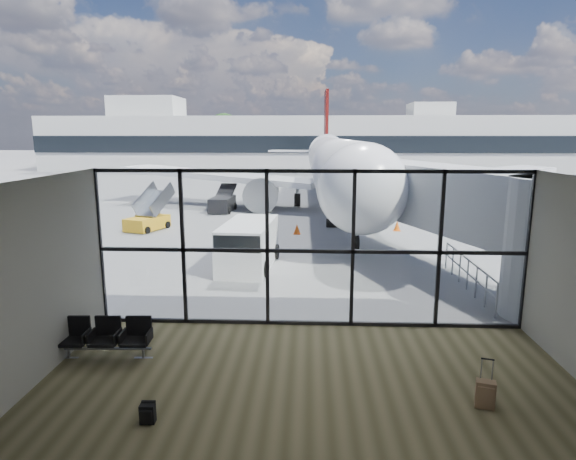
# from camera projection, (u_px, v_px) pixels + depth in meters

# --- Properties ---
(ground) EXTENTS (220.00, 220.00, 0.00)m
(ground) POSITION_uv_depth(u_px,v_px,m) (310.00, 184.00, 53.13)
(ground) COLOR slate
(ground) RESTS_ON ground
(lounge_shell) EXTENTS (12.02, 8.01, 4.51)m
(lounge_shell) POSITION_uv_depth(u_px,v_px,m) (310.00, 290.00, 8.72)
(lounge_shell) COLOR brown
(lounge_shell) RESTS_ON ground
(glass_curtain_wall) EXTENTS (12.10, 0.12, 4.50)m
(glass_curtain_wall) POSITION_uv_depth(u_px,v_px,m) (310.00, 249.00, 13.50)
(glass_curtain_wall) COLOR white
(glass_curtain_wall) RESTS_ON ground
(jet_bridge) EXTENTS (8.00, 16.50, 4.33)m
(jet_bridge) POSITION_uv_depth(u_px,v_px,m) (427.00, 199.00, 20.12)
(jet_bridge) COLOR #A7A9AC
(jet_bridge) RESTS_ON ground
(apron_railing) EXTENTS (0.06, 5.46, 1.11)m
(apron_railing) POSITION_uv_depth(u_px,v_px,m) (468.00, 270.00, 16.99)
(apron_railing) COLOR gray
(apron_railing) RESTS_ON ground
(far_terminal) EXTENTS (80.00, 12.20, 11.00)m
(far_terminal) POSITION_uv_depth(u_px,v_px,m) (306.00, 142.00, 73.85)
(far_terminal) COLOR #B0B1AC
(far_terminal) RESTS_ON ground
(tree_0) EXTENTS (4.95, 4.95, 7.12)m
(tree_0) POSITION_uv_depth(u_px,v_px,m) (57.00, 139.00, 85.52)
(tree_0) COLOR #382619
(tree_0) RESTS_ON ground
(tree_1) EXTENTS (5.61, 5.61, 8.07)m
(tree_1) POSITION_uv_depth(u_px,v_px,m) (90.00, 135.00, 85.14)
(tree_1) COLOR #382619
(tree_1) RESTS_ON ground
(tree_2) EXTENTS (6.27, 6.27, 9.03)m
(tree_2) POSITION_uv_depth(u_px,v_px,m) (123.00, 132.00, 84.76)
(tree_2) COLOR #382619
(tree_2) RESTS_ON ground
(tree_3) EXTENTS (4.95, 4.95, 7.12)m
(tree_3) POSITION_uv_depth(u_px,v_px,m) (157.00, 139.00, 84.74)
(tree_3) COLOR #382619
(tree_3) RESTS_ON ground
(tree_4) EXTENTS (5.61, 5.61, 8.07)m
(tree_4) POSITION_uv_depth(u_px,v_px,m) (190.00, 135.00, 84.36)
(tree_4) COLOR #382619
(tree_4) RESTS_ON ground
(tree_5) EXTENTS (6.27, 6.27, 9.03)m
(tree_5) POSITION_uv_depth(u_px,v_px,m) (224.00, 132.00, 83.98)
(tree_5) COLOR #382619
(tree_5) RESTS_ON ground
(seating_row) EXTENTS (2.24, 0.72, 0.99)m
(seating_row) POSITION_uv_depth(u_px,v_px,m) (107.00, 335.00, 11.86)
(seating_row) COLOR gray
(seating_row) RESTS_ON ground
(backpack) EXTENTS (0.29, 0.26, 0.42)m
(backpack) POSITION_uv_depth(u_px,v_px,m) (147.00, 414.00, 9.15)
(backpack) COLOR black
(backpack) RESTS_ON ground
(suitcase) EXTENTS (0.42, 0.35, 1.02)m
(suitcase) POSITION_uv_depth(u_px,v_px,m) (485.00, 394.00, 9.64)
(suitcase) COLOR #816348
(suitcase) RESTS_ON ground
(airliner) EXTENTS (34.10, 39.44, 10.16)m
(airliner) POSITION_uv_depth(u_px,v_px,m) (336.00, 165.00, 37.18)
(airliner) COLOR white
(airliner) RESTS_ON ground
(service_van) EXTENTS (2.36, 4.42, 1.87)m
(service_van) POSITION_uv_depth(u_px,v_px,m) (248.00, 245.00, 19.76)
(service_van) COLOR white
(service_van) RESTS_ON ground
(belt_loader) EXTENTS (1.71, 3.96, 1.79)m
(belt_loader) POSITION_uv_depth(u_px,v_px,m) (223.00, 203.00, 34.33)
(belt_loader) COLOR black
(belt_loader) RESTS_ON ground
(mobile_stairs) EXTENTS (2.35, 3.28, 2.10)m
(mobile_stairs) POSITION_uv_depth(u_px,v_px,m) (148.00, 221.00, 27.76)
(mobile_stairs) COLOR gold
(mobile_stairs) RESTS_ON ground
(traffic_cone_a) EXTENTS (0.43, 0.43, 0.61)m
(traffic_cone_a) POSITION_uv_depth(u_px,v_px,m) (226.00, 244.00, 22.98)
(traffic_cone_a) COLOR orange
(traffic_cone_a) RESTS_ON ground
(traffic_cone_b) EXTENTS (0.40, 0.40, 0.57)m
(traffic_cone_b) POSITION_uv_depth(u_px,v_px,m) (297.00, 229.00, 26.57)
(traffic_cone_b) COLOR #DA4E0B
(traffic_cone_b) RESTS_ON ground
(traffic_cone_c) EXTENTS (0.40, 0.40, 0.58)m
(traffic_cone_c) POSITION_uv_depth(u_px,v_px,m) (397.00, 226.00, 27.47)
(traffic_cone_c) COLOR #FB610D
(traffic_cone_c) RESTS_ON ground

